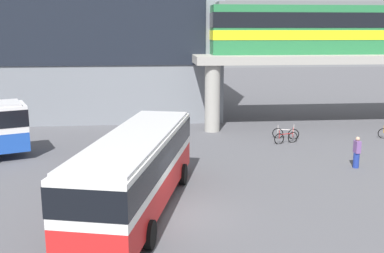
{
  "coord_description": "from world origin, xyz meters",
  "views": [
    {
      "loc": [
        -1.08,
        -16.94,
        7.28
      ],
      "look_at": [
        1.21,
        6.65,
        2.2
      ],
      "focal_mm": 42.54,
      "sensor_mm": 36.0,
      "label": 1
    }
  ],
  "objects_px": {
    "pedestrian_near_building": "(357,153)",
    "bus_main": "(137,164)",
    "bicycle_red": "(286,138)",
    "station_building": "(46,14)",
    "bicycle_silver": "(286,133)",
    "train": "(342,28)"
  },
  "relations": [
    {
      "from": "pedestrian_near_building",
      "to": "bus_main",
      "type": "bearing_deg",
      "value": -157.13
    },
    {
      "from": "bus_main",
      "to": "bicycle_red",
      "type": "height_order",
      "value": "bus_main"
    },
    {
      "from": "station_building",
      "to": "bus_main",
      "type": "xyz_separation_m",
      "value": [
        8.13,
        -23.61,
        -6.54
      ]
    },
    {
      "from": "station_building",
      "to": "bicycle_silver",
      "type": "bearing_deg",
      "value": -33.75
    },
    {
      "from": "bicycle_silver",
      "to": "station_building",
      "type": "bearing_deg",
      "value": 146.25
    },
    {
      "from": "train",
      "to": "bus_main",
      "type": "height_order",
      "value": "train"
    },
    {
      "from": "station_building",
      "to": "bicycle_red",
      "type": "xyz_separation_m",
      "value": [
        17.51,
        -13.17,
        -8.17
      ]
    },
    {
      "from": "bicycle_red",
      "to": "pedestrian_near_building",
      "type": "xyz_separation_m",
      "value": [
        2.14,
        -5.58,
        0.44
      ]
    },
    {
      "from": "train",
      "to": "pedestrian_near_building",
      "type": "bearing_deg",
      "value": -107.97
    },
    {
      "from": "pedestrian_near_building",
      "to": "bicycle_silver",
      "type": "bearing_deg",
      "value": 104.71
    },
    {
      "from": "bus_main",
      "to": "bicycle_silver",
      "type": "distance_m",
      "value": 15.29
    },
    {
      "from": "bicycle_silver",
      "to": "pedestrian_near_building",
      "type": "relative_size",
      "value": 1.0
    },
    {
      "from": "bus_main",
      "to": "pedestrian_near_building",
      "type": "xyz_separation_m",
      "value": [
        11.52,
        4.86,
        -1.19
      ]
    },
    {
      "from": "train",
      "to": "bicycle_red",
      "type": "height_order",
      "value": "train"
    },
    {
      "from": "station_building",
      "to": "train",
      "type": "distance_m",
      "value": 24.52
    },
    {
      "from": "bus_main",
      "to": "bicycle_red",
      "type": "xyz_separation_m",
      "value": [
        9.38,
        10.44,
        -1.63
      ]
    },
    {
      "from": "pedestrian_near_building",
      "to": "station_building",
      "type": "bearing_deg",
      "value": 136.34
    },
    {
      "from": "station_building",
      "to": "bicycle_red",
      "type": "bearing_deg",
      "value": -36.97
    },
    {
      "from": "station_building",
      "to": "train",
      "type": "bearing_deg",
      "value": -15.92
    },
    {
      "from": "bus_main",
      "to": "bicycle_silver",
      "type": "relative_size",
      "value": 6.64
    },
    {
      "from": "train",
      "to": "bus_main",
      "type": "xyz_separation_m",
      "value": [
        -15.43,
        -16.9,
        -5.39
      ]
    },
    {
      "from": "bus_main",
      "to": "pedestrian_near_building",
      "type": "relative_size",
      "value": 6.65
    }
  ]
}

